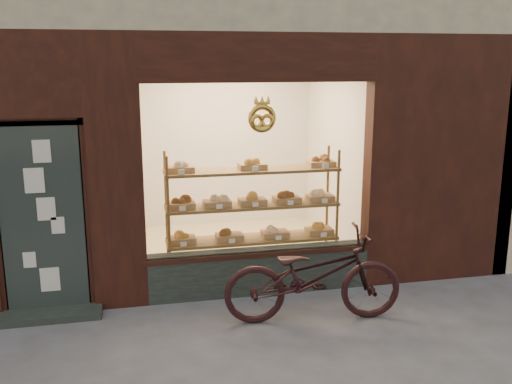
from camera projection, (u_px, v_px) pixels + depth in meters
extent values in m
cube|color=#2E3C36|center=(260.00, 271.00, 6.98)|extent=(2.70, 0.25, 0.55)
cube|color=#283131|center=(43.00, 219.00, 6.22)|extent=(0.90, 0.04, 2.15)
cube|color=#2E3C36|center=(49.00, 315.00, 6.31)|extent=(1.15, 0.35, 0.08)
torus|color=#EAB547|center=(262.00, 118.00, 6.46)|extent=(0.33, 0.07, 0.33)
cube|color=#55361A|center=(252.00, 275.00, 7.44)|extent=(2.20, 0.45, 0.04)
cube|color=#55361A|center=(252.00, 239.00, 7.33)|extent=(2.20, 0.45, 0.03)
cube|color=#55361A|center=(252.00, 205.00, 7.22)|extent=(2.20, 0.45, 0.04)
cube|color=#55361A|center=(252.00, 170.00, 7.12)|extent=(2.20, 0.45, 0.04)
cylinder|color=#55361A|center=(169.00, 226.00, 6.85)|extent=(0.04, 0.04, 1.70)
cylinder|color=#55361A|center=(337.00, 216.00, 7.30)|extent=(0.04, 0.04, 1.70)
cylinder|color=#55361A|center=(167.00, 217.00, 7.22)|extent=(0.04, 0.04, 1.70)
cylinder|color=#55361A|center=(327.00, 208.00, 7.67)|extent=(0.04, 0.04, 1.70)
cube|color=olive|center=(182.00, 240.00, 7.13)|extent=(0.34, 0.24, 0.07)
sphere|color=orange|center=(182.00, 233.00, 7.11)|extent=(0.11, 0.11, 0.11)
cube|color=white|center=(184.00, 244.00, 6.95)|extent=(0.07, 0.01, 0.05)
cube|color=olive|center=(229.00, 237.00, 7.25)|extent=(0.34, 0.24, 0.07)
sphere|color=#543816|center=(229.00, 230.00, 7.23)|extent=(0.11, 0.11, 0.11)
cube|color=white|center=(232.00, 241.00, 7.08)|extent=(0.08, 0.01, 0.05)
cube|color=olive|center=(275.00, 234.00, 7.38)|extent=(0.34, 0.24, 0.07)
sphere|color=beige|center=(275.00, 227.00, 7.36)|extent=(0.11, 0.11, 0.11)
cube|color=white|center=(279.00, 238.00, 7.20)|extent=(0.07, 0.01, 0.05)
cube|color=olive|center=(319.00, 231.00, 7.50)|extent=(0.34, 0.24, 0.07)
sphere|color=orange|center=(319.00, 224.00, 7.48)|extent=(0.11, 0.11, 0.11)
cube|color=white|center=(324.00, 235.00, 7.33)|extent=(0.08, 0.01, 0.05)
cube|color=olive|center=(181.00, 205.00, 7.02)|extent=(0.34, 0.24, 0.07)
sphere|color=#543816|center=(181.00, 198.00, 7.00)|extent=(0.11, 0.11, 0.11)
cube|color=white|center=(182.00, 209.00, 6.85)|extent=(0.07, 0.01, 0.06)
cube|color=olive|center=(217.00, 203.00, 7.12)|extent=(0.34, 0.24, 0.07)
sphere|color=beige|center=(217.00, 196.00, 7.10)|extent=(0.11, 0.11, 0.11)
cube|color=white|center=(219.00, 207.00, 6.94)|extent=(0.07, 0.01, 0.06)
cube|color=olive|center=(252.00, 201.00, 7.21)|extent=(0.34, 0.24, 0.07)
sphere|color=orange|center=(252.00, 195.00, 7.19)|extent=(0.11, 0.11, 0.11)
cube|color=white|center=(255.00, 205.00, 7.04)|extent=(0.07, 0.01, 0.06)
cube|color=olive|center=(287.00, 199.00, 7.31)|extent=(0.34, 0.24, 0.07)
sphere|color=#543816|center=(287.00, 193.00, 7.29)|extent=(0.11, 0.11, 0.11)
cube|color=white|center=(291.00, 203.00, 7.13)|extent=(0.07, 0.01, 0.06)
cube|color=olive|center=(320.00, 198.00, 7.40)|extent=(0.34, 0.24, 0.07)
sphere|color=beige|center=(320.00, 191.00, 7.38)|extent=(0.11, 0.11, 0.11)
cube|color=white|center=(325.00, 201.00, 7.22)|extent=(0.08, 0.01, 0.06)
cube|color=olive|center=(180.00, 169.00, 6.92)|extent=(0.34, 0.24, 0.07)
sphere|color=beige|center=(180.00, 162.00, 6.90)|extent=(0.11, 0.11, 0.11)
cube|color=white|center=(181.00, 172.00, 6.75)|extent=(0.07, 0.01, 0.06)
cube|color=olive|center=(252.00, 166.00, 7.11)|extent=(0.34, 0.24, 0.07)
sphere|color=orange|center=(252.00, 159.00, 7.09)|extent=(0.11, 0.11, 0.11)
cube|color=white|center=(255.00, 169.00, 6.93)|extent=(0.07, 0.01, 0.06)
cube|color=olive|center=(321.00, 163.00, 7.30)|extent=(0.34, 0.24, 0.07)
sphere|color=#543816|center=(321.00, 157.00, 7.28)|extent=(0.11, 0.11, 0.11)
cube|color=white|center=(326.00, 166.00, 7.12)|extent=(0.08, 0.01, 0.06)
imported|color=black|center=(313.00, 276.00, 6.18)|extent=(2.00, 0.87, 1.02)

